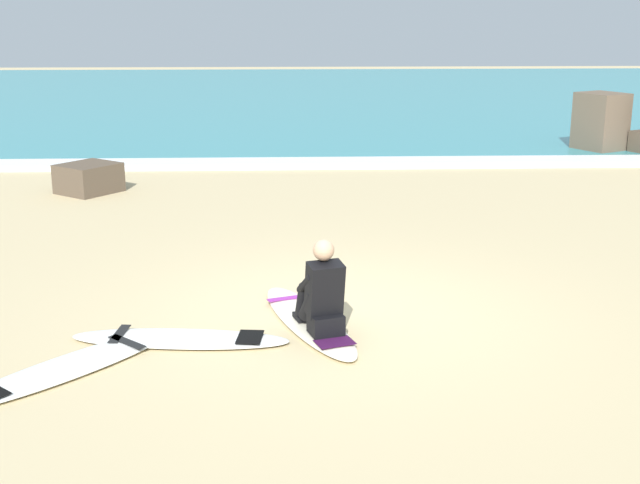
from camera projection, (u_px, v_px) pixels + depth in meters
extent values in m
plane|color=#CCB584|center=(339.00, 315.00, 9.00)|extent=(80.00, 80.00, 0.00)
cube|color=teal|center=(301.00, 97.00, 30.71)|extent=(80.00, 28.00, 0.10)
cube|color=white|center=(313.00, 163.00, 17.53)|extent=(80.00, 0.90, 0.11)
ellipsoid|color=#EFE5C6|center=(308.00, 320.00, 8.74)|extent=(1.23, 2.33, 0.07)
cube|color=purple|center=(288.00, 298.00, 9.30)|extent=(0.48, 0.25, 0.01)
cube|color=#351037|center=(335.00, 342.00, 8.07)|extent=(0.42, 0.35, 0.01)
cube|color=black|center=(326.00, 324.00, 8.25)|extent=(0.38, 0.34, 0.20)
cylinder|color=black|center=(310.00, 305.00, 8.35)|extent=(0.26, 0.43, 0.43)
cylinder|color=black|center=(302.00, 301.00, 8.54)|extent=(0.19, 0.28, 0.42)
cube|color=black|center=(300.00, 317.00, 8.65)|extent=(0.16, 0.24, 0.05)
cylinder|color=black|center=(329.00, 302.00, 8.41)|extent=(0.26, 0.43, 0.43)
cylinder|color=black|center=(324.00, 299.00, 8.61)|extent=(0.19, 0.28, 0.42)
cube|color=black|center=(322.00, 314.00, 8.73)|extent=(0.16, 0.24, 0.05)
cube|color=black|center=(325.00, 289.00, 8.19)|extent=(0.41, 0.38, 0.57)
sphere|color=tan|center=(324.00, 250.00, 8.12)|extent=(0.21, 0.21, 0.21)
cylinder|color=black|center=(306.00, 284.00, 8.28)|extent=(0.20, 0.40, 0.31)
cylinder|color=black|center=(333.00, 281.00, 8.37)|extent=(0.20, 0.40, 0.31)
ellipsoid|color=white|center=(67.00, 367.00, 7.60)|extent=(2.00, 2.12, 0.07)
cube|color=black|center=(127.00, 342.00, 8.08)|extent=(0.42, 0.40, 0.01)
ellipsoid|color=white|center=(180.00, 339.00, 8.25)|extent=(2.21, 0.75, 0.07)
cube|color=black|center=(120.00, 334.00, 8.28)|extent=(0.15, 0.49, 0.01)
cube|color=black|center=(250.00, 337.00, 8.20)|extent=(0.28, 0.39, 0.01)
cube|color=brown|center=(601.00, 123.00, 18.87)|extent=(1.21, 1.25, 1.36)
cube|color=brown|center=(89.00, 178.00, 14.93)|extent=(1.26, 1.27, 0.52)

